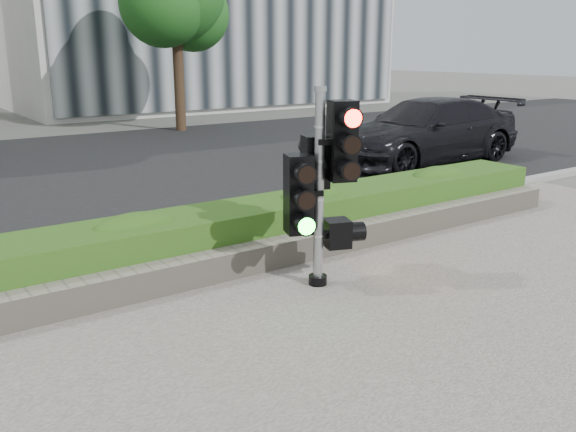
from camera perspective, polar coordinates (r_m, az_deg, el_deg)
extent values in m
plane|color=#51514C|center=(6.40, 5.22, -10.33)|extent=(120.00, 120.00, 0.00)
cube|color=black|center=(15.12, -19.95, 3.87)|extent=(60.00, 13.00, 0.02)
cube|color=gray|center=(8.85, -8.00, -2.66)|extent=(60.00, 0.25, 0.12)
cube|color=gray|center=(7.76, -3.81, -4.03)|extent=(12.00, 0.32, 0.34)
cube|color=#4E8B2B|center=(8.24, -6.17, -1.68)|extent=(12.00, 1.00, 0.68)
cylinder|color=black|center=(21.96, -10.17, 12.50)|extent=(0.36, 0.36, 3.58)
sphere|color=#123F14|center=(22.59, -8.94, 18.15)|extent=(2.56, 2.56, 2.56)
sphere|color=#123F14|center=(21.37, -11.67, 18.89)|extent=(2.82, 2.82, 2.82)
cylinder|color=black|center=(7.39, 2.80, -5.97)|extent=(0.22, 0.22, 0.11)
cylinder|color=gray|center=(7.07, 2.91, 2.28)|extent=(0.12, 0.12, 2.29)
cylinder|color=gray|center=(6.90, 3.05, 11.80)|extent=(0.15, 0.15, 0.06)
cube|color=#FF1107|center=(7.01, 5.07, 7.01)|extent=(0.37, 0.37, 0.92)
cube|color=#14E51E|center=(6.96, 0.99, 2.05)|extent=(0.37, 0.37, 0.92)
cube|color=black|center=(7.26, 2.57, 5.10)|extent=(0.37, 0.37, 0.62)
cube|color=orange|center=(7.31, 4.61, -1.61)|extent=(0.37, 0.37, 0.33)
imported|color=black|center=(15.74, 12.71, 7.78)|extent=(5.46, 2.24, 1.58)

